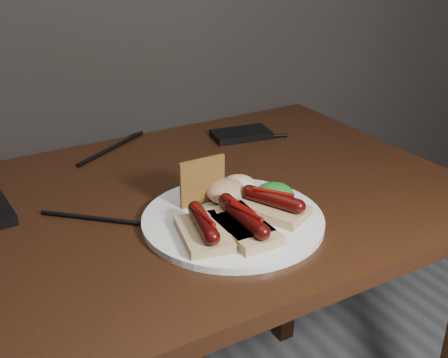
% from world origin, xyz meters
% --- Properties ---
extents(desk, '(1.40, 0.70, 0.75)m').
position_xyz_m(desk, '(0.00, 1.38, 0.66)').
color(desk, '#321C0C').
rests_on(desk, ground).
extents(hard_drive, '(0.14, 0.09, 0.02)m').
position_xyz_m(hard_drive, '(0.43, 1.59, 0.76)').
color(hard_drive, black).
rests_on(hard_drive, desk).
extents(desk_cables, '(0.98, 0.41, 0.01)m').
position_xyz_m(desk_cables, '(0.01, 1.54, 0.75)').
color(desk_cables, black).
rests_on(desk_cables, desk).
extents(plate, '(0.39, 0.39, 0.01)m').
position_xyz_m(plate, '(0.20, 1.26, 0.76)').
color(plate, white).
rests_on(plate, desk).
extents(bread_sausage_left, '(0.09, 0.13, 0.04)m').
position_xyz_m(bread_sausage_left, '(0.13, 1.22, 0.78)').
color(bread_sausage_left, tan).
rests_on(bread_sausage_left, plate).
extents(bread_sausage_center, '(0.08, 0.12, 0.04)m').
position_xyz_m(bread_sausage_center, '(0.19, 1.22, 0.78)').
color(bread_sausage_center, tan).
rests_on(bread_sausage_center, plate).
extents(bread_sausage_right, '(0.11, 0.13, 0.04)m').
position_xyz_m(bread_sausage_right, '(0.27, 1.23, 0.78)').
color(bread_sausage_right, tan).
rests_on(bread_sausage_right, plate).
extents(bread_sausage_extra, '(0.07, 0.12, 0.04)m').
position_xyz_m(bread_sausage_extra, '(0.19, 1.20, 0.78)').
color(bread_sausage_extra, tan).
rests_on(bread_sausage_extra, plate).
extents(crispbread, '(0.09, 0.01, 0.08)m').
position_xyz_m(crispbread, '(0.18, 1.32, 0.80)').
color(crispbread, '#9A622A').
rests_on(crispbread, plate).
extents(salad_greens, '(0.07, 0.07, 0.04)m').
position_xyz_m(salad_greens, '(0.29, 1.26, 0.78)').
color(salad_greens, '#105116').
rests_on(salad_greens, plate).
extents(salsa_mound, '(0.07, 0.07, 0.04)m').
position_xyz_m(salsa_mound, '(0.22, 1.31, 0.78)').
color(salsa_mound, maroon).
rests_on(salsa_mound, plate).
extents(coleslaw_mound, '(0.06, 0.06, 0.04)m').
position_xyz_m(coleslaw_mound, '(0.26, 1.32, 0.78)').
color(coleslaw_mound, '#ECE7CC').
rests_on(coleslaw_mound, plate).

